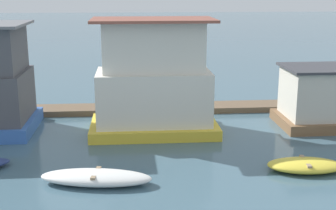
% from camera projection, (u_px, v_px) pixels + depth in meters
% --- Properties ---
extents(ground_plane, '(200.00, 200.00, 0.00)m').
position_uv_depth(ground_plane, '(166.00, 128.00, 22.46)').
color(ground_plane, '#426070').
extents(dock_walkway, '(33.80, 1.65, 0.30)m').
position_uv_depth(dock_walkway, '(162.00, 108.00, 25.51)').
color(dock_walkway, brown).
rests_on(dock_walkway, ground_plane).
extents(houseboat_yellow, '(5.83, 3.45, 5.24)m').
position_uv_depth(houseboat_yellow, '(154.00, 83.00, 21.34)').
color(houseboat_yellow, gold).
rests_on(houseboat_yellow, ground_plane).
extents(houseboat_brown, '(5.49, 3.30, 5.57)m').
position_uv_depth(houseboat_brown, '(336.00, 97.00, 22.59)').
color(houseboat_brown, brown).
rests_on(houseboat_brown, ground_plane).
extents(dinghy_white, '(4.02, 1.84, 0.47)m').
position_uv_depth(dinghy_white, '(96.00, 178.00, 16.08)').
color(dinghy_white, white).
rests_on(dinghy_white, ground_plane).
extents(dinghy_yellow, '(2.91, 1.65, 0.44)m').
position_uv_depth(dinghy_yellow, '(305.00, 165.00, 17.22)').
color(dinghy_yellow, yellow).
rests_on(dinghy_yellow, ground_plane).
extents(mooring_post_near_left, '(0.22, 0.22, 1.63)m').
position_uv_depth(mooring_post_near_left, '(131.00, 102.00, 24.18)').
color(mooring_post_near_left, brown).
rests_on(mooring_post_near_left, ground_plane).
extents(mooring_post_centre, '(0.30, 0.30, 1.82)m').
position_uv_depth(mooring_post_centre, '(174.00, 99.00, 24.33)').
color(mooring_post_centre, '#846B4C').
rests_on(mooring_post_centre, ground_plane).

